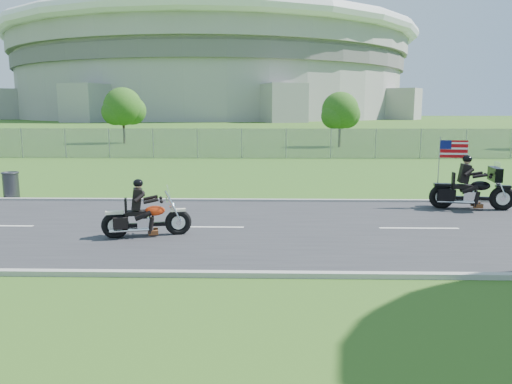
{
  "coord_description": "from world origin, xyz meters",
  "views": [
    {
      "loc": [
        -0.23,
        -13.64,
        3.35
      ],
      "look_at": [
        -0.55,
        0.0,
        1.05
      ],
      "focal_mm": 35.0,
      "sensor_mm": 36.0,
      "label": 1
    }
  ],
  "objects": [
    {
      "name": "trash_can",
      "position": [
        -9.8,
        4.48,
        0.49
      ],
      "size": [
        0.7,
        0.7,
        0.98
      ],
      "primitive_type": "cylinder",
      "rotation": [
        0.0,
        0.0,
        0.27
      ],
      "color": "#36363B",
      "rests_on": "ground"
    },
    {
      "name": "tree_fence_mid",
      "position": [
        -13.95,
        34.04,
        3.3
      ],
      "size": [
        3.96,
        3.69,
        5.3
      ],
      "color": "#382316",
      "rests_on": "ground"
    },
    {
      "name": "ground",
      "position": [
        0.0,
        0.0,
        0.0
      ],
      "size": [
        420.0,
        420.0,
        0.0
      ],
      "primitive_type": "plane",
      "color": "#275B1C",
      "rests_on": "ground"
    },
    {
      "name": "road",
      "position": [
        0.0,
        0.0,
        0.02
      ],
      "size": [
        120.0,
        8.0,
        0.04
      ],
      "primitive_type": "cube",
      "color": "#28282B",
      "rests_on": "ground"
    },
    {
      "name": "fence",
      "position": [
        -5.0,
        20.0,
        1.0
      ],
      "size": [
        60.0,
        0.03,
        2.0
      ],
      "primitive_type": "cube",
      "color": "gray",
      "rests_on": "ground"
    },
    {
      "name": "stadium",
      "position": [
        -20.0,
        170.0,
        15.58
      ],
      "size": [
        140.4,
        140.4,
        29.2
      ],
      "color": "#A3A099",
      "rests_on": "ground"
    },
    {
      "name": "motorcycle_lead",
      "position": [
        -3.42,
        -1.01,
        0.5
      ],
      "size": [
        2.29,
        0.94,
        1.56
      ],
      "rotation": [
        0.0,
        0.0,
        0.25
      ],
      "color": "black",
      "rests_on": "ground"
    },
    {
      "name": "tree_fence_near",
      "position": [
        6.04,
        30.04,
        2.97
      ],
      "size": [
        3.52,
        3.28,
        4.75
      ],
      "color": "#382316",
      "rests_on": "ground"
    },
    {
      "name": "curb_north",
      "position": [
        0.0,
        4.05,
        0.05
      ],
      "size": [
        120.0,
        0.18,
        0.12
      ],
      "primitive_type": "cube",
      "color": "#9E9B93",
      "rests_on": "ground"
    },
    {
      "name": "curb_south",
      "position": [
        0.0,
        -4.05,
        0.05
      ],
      "size": [
        120.0,
        0.18,
        0.12
      ],
      "primitive_type": "cube",
      "color": "#9E9B93",
      "rests_on": "ground"
    },
    {
      "name": "motorcycle_follow",
      "position": [
        6.54,
        2.81,
        0.63
      ],
      "size": [
        2.74,
        1.03,
        2.29
      ],
      "rotation": [
        0.0,
        0.0,
        -0.15
      ],
      "color": "black",
      "rests_on": "ground"
    }
  ]
}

